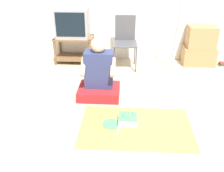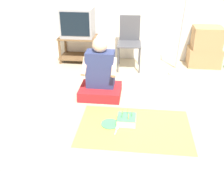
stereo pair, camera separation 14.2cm
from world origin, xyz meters
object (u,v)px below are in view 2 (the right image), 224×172
(birthday_cake, at_px, (127,120))
(person_seated, at_px, (100,75))
(tv, at_px, (78,22))
(folding_chair, at_px, (129,39))
(cardboard_box_stack, at_px, (205,48))
(dust_mop, at_px, (179,53))
(paper_plate, at_px, (110,124))

(birthday_cake, bearing_deg, person_seated, 121.48)
(tv, distance_m, person_seated, 1.51)
(folding_chair, relative_size, cardboard_box_stack, 1.25)
(person_seated, bearing_deg, folding_chair, 73.06)
(dust_mop, bearing_deg, tv, 167.94)
(tv, distance_m, cardboard_box_stack, 2.33)
(cardboard_box_stack, height_order, birthday_cake, cardboard_box_stack)
(cardboard_box_stack, relative_size, paper_plate, 3.29)
(person_seated, xyz_separation_m, paper_plate, (0.22, -0.73, -0.30))
(cardboard_box_stack, bearing_deg, person_seated, -142.09)
(person_seated, height_order, birthday_cake, person_seated)
(birthday_cake, distance_m, paper_plate, 0.21)
(tv, relative_size, paper_plate, 2.62)
(cardboard_box_stack, distance_m, birthday_cake, 2.39)
(tv, bearing_deg, cardboard_box_stack, 0.03)
(person_seated, bearing_deg, paper_plate, -73.13)
(tv, xyz_separation_m, folding_chair, (0.95, -0.18, -0.22))
(cardboard_box_stack, xyz_separation_m, paper_plate, (-1.47, -2.05, -0.33))
(tv, distance_m, dust_mop, 1.87)
(cardboard_box_stack, xyz_separation_m, person_seated, (-1.69, -1.32, -0.04))
(birthday_cake, bearing_deg, cardboard_box_stack, 57.42)
(person_seated, distance_m, birthday_cake, 0.84)
(tv, bearing_deg, paper_plate, -68.05)
(tv, height_order, paper_plate, tv)
(tv, height_order, cardboard_box_stack, tv)
(tv, xyz_separation_m, cardboard_box_stack, (2.30, 0.00, -0.39))
(folding_chair, xyz_separation_m, person_seated, (-0.35, -1.13, -0.21))
(cardboard_box_stack, relative_size, birthday_cake, 3.19)
(person_seated, bearing_deg, cardboard_box_stack, 37.91)
(dust_mop, distance_m, paper_plate, 1.96)
(dust_mop, relative_size, birthday_cake, 5.55)
(dust_mop, distance_m, birthday_cake, 1.82)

